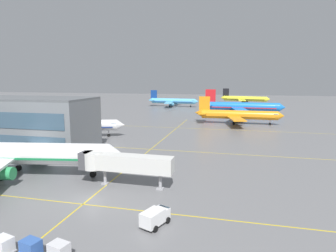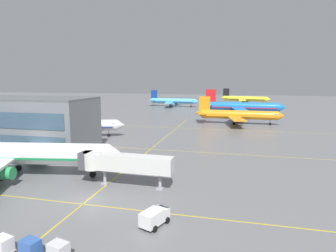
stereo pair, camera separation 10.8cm
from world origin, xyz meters
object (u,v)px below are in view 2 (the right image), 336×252
Objects in this scene: airliner_third_row at (238,115)px; service_truck_red_van at (155,217)px; airliner_second_row at (69,126)px; airliner_far_left_stand at (242,106)px; jet_bridge at (119,162)px; airliner_far_right_stand at (173,101)px; baggage_cart_row_fifth at (30,248)px; baggage_cart_row_rightmost at (58,251)px; baggage_cart_row_fourth at (2,245)px; airliner_front_gate at (16,154)px; airliner_distant_taxiway at (245,99)px.

service_truck_red_van is at bearing -96.54° from airliner_third_row.
airliner_second_row is 0.83× the size of airliner_far_left_stand.
jet_bridge is at bearing 129.61° from service_truck_red_van.
airliner_far_right_stand reaches higher than baggage_cart_row_fifth.
service_truck_red_van is at bearing 50.12° from baggage_cart_row_rightmost.
airliner_far_left_stand is 14.29× the size of baggage_cart_row_fourth.
baggage_cart_row_rightmost is at bearing -81.52° from airliner_far_right_stand.
airliner_front_gate is at bearing 158.37° from service_truck_red_van.
airliner_far_right_stand is 56.14m from airliner_distant_taxiway.
airliner_far_left_stand is at bearing 52.66° from airliner_second_row.
baggage_cart_row_fifth is (-10.65, -9.16, -0.17)m from service_truck_red_van.
jet_bridge is (-24.49, -172.74, 0.29)m from airliner_distant_taxiway.
airliner_distant_taxiway is 7.87× the size of service_truck_red_van.
baggage_cart_row_fifth is (-22.47, -125.82, -3.35)m from airliner_far_left_stand.
baggage_cart_row_rightmost is at bearing 3.16° from baggage_cart_row_fifth.
baggage_cart_row_rightmost is (-7.51, -8.99, -0.17)m from service_truck_red_van.
airliner_far_left_stand is at bearing -92.43° from airliner_distant_taxiway.
jet_bridge is at bearing 87.66° from baggage_cart_row_fifth.
airliner_front_gate reaches higher than airliner_far_right_stand.
airliner_second_row is at bearing 116.19° from baggage_cart_row_fourth.
baggage_cart_row_fourth is at bearing -145.69° from service_truck_red_van.
airliner_distant_taxiway is (4.79, 98.14, 0.02)m from airliner_third_row.
airliner_front_gate reaches higher than baggage_cart_row_rightmost.
baggage_cart_row_fifth is at bearing -82.61° from airliner_far_right_stand.
airliner_front_gate is 31.23m from baggage_cart_row_rightmost.
baggage_cart_row_fifth is at bearing -176.84° from baggage_cart_row_rightmost.
service_truck_red_van is at bearing -78.30° from airliner_far_right_stand.
airliner_far_left_stand reaches higher than service_truck_red_van.
airliner_front_gate is 32.81m from service_truck_red_van.
airliner_third_row is at bearing 76.11° from baggage_cart_row_fourth.
service_truck_red_van reaches higher than baggage_cart_row_fifth.
airliner_distant_taxiway is 174.47m from jet_bridge.
jet_bridge is (-2.28, 20.83, 3.05)m from baggage_cart_row_rightmost.
airliner_front_gate is at bearing -89.47° from airliner_far_right_stand.
airliner_third_row is at bearing -92.79° from airliner_distant_taxiway.
airliner_far_left_stand reaches higher than airliner_front_gate.
jet_bridge is at bearing -104.80° from airliner_third_row.
airliner_front_gate is at bearing 132.91° from baggage_cart_row_fifth.
airliner_second_row is 62.60m from service_truck_red_van.
airliner_third_row is 78.39m from airliner_far_right_stand.
airliner_second_row is at bearing 131.51° from service_truck_red_van.
airliner_far_right_stand reaches higher than jet_bridge.
service_truck_red_van is 1.57× the size of baggage_cart_row_rightmost.
airliner_third_row is 98.77m from baggage_cart_row_fourth.
service_truck_red_van is at bearing -48.49° from airliner_second_row.
airliner_front_gate reaches higher than baggage_cart_row_fifth.
airliner_distant_taxiway is at bearing 85.45° from service_truck_red_van.
airliner_distant_taxiway is at bearing 87.21° from airliner_third_row.
airliner_far_right_stand is (9.80, 106.05, -0.05)m from airliner_second_row.
airliner_second_row is at bearing -95.28° from airliner_far_right_stand.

